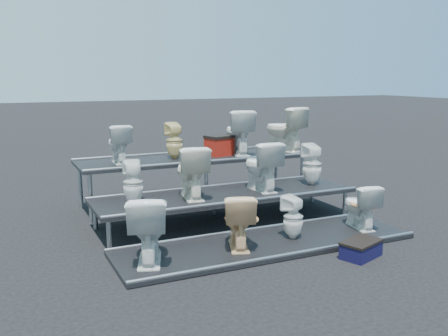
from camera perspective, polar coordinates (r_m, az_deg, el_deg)
name	(u,v)px	position (r m, az deg, el deg)	size (l,w,h in m)	color
ground	(226,222)	(8.07, 0.26, -6.14)	(80.00, 80.00, 0.00)	black
tier_front	(267,244)	(6.96, 4.88, -8.66)	(4.20, 1.20, 0.06)	black
tier_mid	(226,208)	(8.00, 0.26, -4.56)	(4.20, 1.20, 0.46)	black
tier_back	(196,180)	(9.12, -3.22, -1.41)	(4.20, 1.20, 0.86)	black
toilet_0	(148,228)	(6.19, -8.67, -6.79)	(0.47, 0.83, 0.85)	silver
toilet_1	(238,220)	(6.64, 1.64, -5.96)	(0.41, 0.72, 0.74)	#EDBD88
toilet_2	(293,217)	(7.07, 7.91, -5.57)	(0.27, 0.28, 0.61)	silver
toilet_3	(360,206)	(7.75, 15.29, -4.17)	(0.38, 0.66, 0.68)	silver
toilet_4	(133,182)	(7.38, -10.36, -1.62)	(0.29, 0.30, 0.65)	silver
toilet_5	(191,172)	(7.63, -3.77, -0.41)	(0.46, 0.80, 0.82)	white
toilet_6	(261,166)	(8.15, 4.26, 0.26)	(0.45, 0.80, 0.81)	silver
toilet_7	(312,164)	(8.68, 10.04, 0.43)	(0.32, 0.33, 0.71)	silver
toilet_8	(118,144)	(8.58, -11.97, 2.75)	(0.36, 0.64, 0.65)	silver
toilet_9	(174,141)	(8.85, -5.70, 3.14)	(0.29, 0.30, 0.65)	#D9C47F
toilet_10	(238,132)	(9.33, 1.65, 4.14)	(0.47, 0.82, 0.83)	silver
toilet_11	(284,129)	(9.82, 6.90, 4.47)	(0.48, 0.84, 0.86)	white
red_crate	(219,147)	(9.21, -0.56, 2.45)	(0.44, 0.36, 0.32)	#A01911
step_stool	(361,250)	(6.75, 15.39, -9.03)	(0.54, 0.32, 0.19)	black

